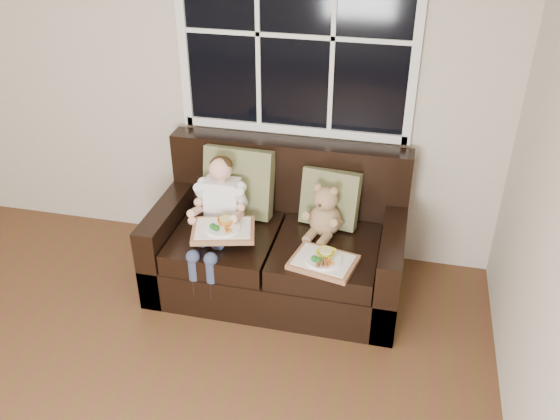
% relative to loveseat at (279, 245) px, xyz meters
% --- Properties ---
extents(window_back, '(1.62, 0.04, 1.37)m').
position_rel_loveseat_xyz_m(window_back, '(0.00, 0.46, 1.34)').
color(window_back, black).
rests_on(window_back, room_walls).
extents(loveseat, '(1.70, 0.92, 0.96)m').
position_rel_loveseat_xyz_m(loveseat, '(0.00, 0.00, 0.00)').
color(loveseat, black).
rests_on(loveseat, ground).
extents(pillow_left, '(0.50, 0.25, 0.50)m').
position_rel_loveseat_xyz_m(pillow_left, '(-0.33, 0.15, 0.38)').
color(pillow_left, olive).
rests_on(pillow_left, loveseat).
extents(pillow_right, '(0.42, 0.24, 0.41)m').
position_rel_loveseat_xyz_m(pillow_right, '(0.32, 0.15, 0.34)').
color(pillow_right, olive).
rests_on(pillow_right, loveseat).
extents(child, '(0.34, 0.58, 0.78)m').
position_rel_loveseat_xyz_m(child, '(-0.39, -0.11, 0.32)').
color(child, white).
rests_on(child, loveseat).
extents(teddy_bear, '(0.26, 0.31, 0.38)m').
position_rel_loveseat_xyz_m(teddy_bear, '(0.31, 0.01, 0.29)').
color(teddy_bear, tan).
rests_on(teddy_bear, loveseat).
extents(tray_left, '(0.47, 0.40, 0.09)m').
position_rel_loveseat_xyz_m(tray_left, '(-0.31, -0.28, 0.26)').
color(tray_left, '#976644').
rests_on(tray_left, child).
extents(tray_right, '(0.45, 0.38, 0.09)m').
position_rel_loveseat_xyz_m(tray_right, '(0.37, -0.35, 0.17)').
color(tray_right, '#976644').
rests_on(tray_right, loveseat).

